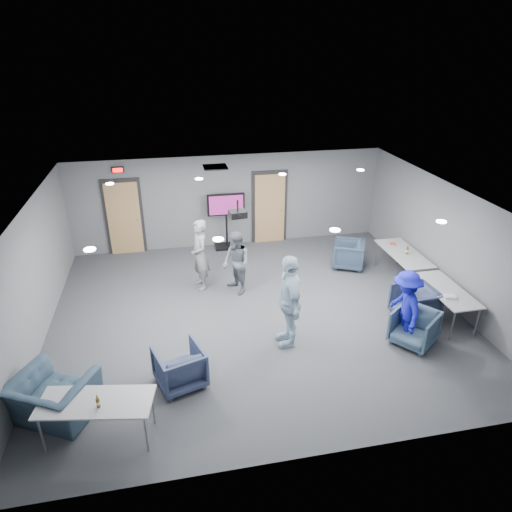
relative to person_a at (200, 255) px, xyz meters
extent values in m
plane|color=#393C41|center=(1.10, -1.47, -0.89)|extent=(9.00, 9.00, 0.00)
plane|color=silver|center=(1.10, -1.47, 1.81)|extent=(9.00, 9.00, 0.00)
cube|color=slate|center=(1.10, 2.53, 0.46)|extent=(9.00, 0.02, 2.70)
cube|color=slate|center=(1.10, -5.47, 0.46)|extent=(9.00, 0.02, 2.70)
cube|color=slate|center=(-3.40, -1.47, 0.46)|extent=(0.02, 8.00, 2.70)
cube|color=slate|center=(5.60, -1.47, 0.46)|extent=(0.02, 8.00, 2.70)
cube|color=black|center=(-1.90, 2.50, 0.19)|extent=(1.06, 0.06, 2.24)
cube|color=tan|center=(-1.90, 2.46, 0.16)|extent=(0.90, 0.05, 2.10)
cylinder|color=gray|center=(-1.55, 2.41, 0.11)|extent=(0.04, 0.10, 0.04)
cube|color=black|center=(2.30, 2.50, 0.19)|extent=(1.06, 0.06, 2.24)
cube|color=tan|center=(2.30, 2.46, 0.16)|extent=(0.90, 0.05, 2.10)
cylinder|color=gray|center=(2.65, 2.41, 0.11)|extent=(0.04, 0.10, 0.04)
cube|color=black|center=(-1.90, 2.47, 1.56)|extent=(0.32, 0.06, 0.16)
cube|color=#FF0C0C|center=(-1.90, 2.43, 1.56)|extent=(0.26, 0.02, 0.11)
cube|color=black|center=(0.60, 1.33, 1.80)|extent=(0.60, 0.60, 0.03)
cylinder|color=white|center=(-1.90, -3.27, 1.80)|extent=(0.18, 0.18, 0.02)
cylinder|color=white|center=(-1.90, 0.33, 1.80)|extent=(0.18, 0.18, 0.02)
cylinder|color=white|center=(0.10, -3.27, 1.80)|extent=(0.18, 0.18, 0.02)
cylinder|color=white|center=(0.10, 0.33, 1.80)|extent=(0.18, 0.18, 0.02)
cylinder|color=white|center=(2.10, -3.27, 1.80)|extent=(0.18, 0.18, 0.02)
cylinder|color=white|center=(2.10, 0.33, 1.80)|extent=(0.18, 0.18, 0.02)
cylinder|color=white|center=(4.10, -3.27, 1.80)|extent=(0.18, 0.18, 0.02)
cylinder|color=white|center=(4.10, 0.33, 1.80)|extent=(0.18, 0.18, 0.02)
imported|color=gray|center=(0.00, 0.00, 0.00)|extent=(0.54, 0.72, 1.78)
imported|color=slate|center=(0.82, -0.40, -0.10)|extent=(0.82, 0.92, 1.57)
imported|color=#AAC6DB|center=(1.52, -2.64, 0.09)|extent=(0.50, 1.16, 1.96)
imported|color=#1B1FB4|center=(3.80, -3.04, -0.10)|extent=(0.68, 1.07, 1.59)
imported|color=#324156|center=(4.00, 0.35, -0.52)|extent=(1.07, 1.05, 0.74)
imported|color=#313B55|center=(4.45, -2.38, -0.50)|extent=(0.90, 0.88, 0.77)
imported|color=#3E546B|center=(4.00, -3.18, -0.52)|extent=(1.13, 1.12, 0.74)
imported|color=#384362|center=(-0.69, -3.47, -0.52)|extent=(1.01, 1.02, 0.75)
imported|color=#324657|center=(-2.72, -3.87, -0.50)|extent=(1.55, 1.49, 0.78)
cube|color=#A9ABAD|center=(5.10, -0.56, -0.17)|extent=(0.77, 1.84, 0.03)
cylinder|color=gray|center=(4.80, 0.28, -0.54)|extent=(0.04, 0.04, 0.70)
cylinder|color=gray|center=(4.80, -1.40, -0.54)|extent=(0.04, 0.04, 0.70)
cylinder|color=gray|center=(5.41, 0.28, -0.54)|extent=(0.04, 0.04, 0.70)
cylinder|color=gray|center=(5.41, -1.40, -0.54)|extent=(0.04, 0.04, 0.70)
cube|color=#A9ABAD|center=(5.10, -2.46, -0.17)|extent=(0.72, 1.72, 0.03)
cylinder|color=gray|center=(4.83, -1.68, -0.54)|extent=(0.04, 0.04, 0.70)
cylinder|color=gray|center=(4.83, -3.24, -0.54)|extent=(0.04, 0.04, 0.70)
cylinder|color=gray|center=(5.38, -1.68, -0.54)|extent=(0.04, 0.04, 0.70)
cylinder|color=gray|center=(5.38, -3.24, -0.54)|extent=(0.04, 0.04, 0.70)
cube|color=#A9ABAD|center=(-1.96, -4.47, -0.17)|extent=(1.80, 1.00, 0.03)
cylinder|color=gray|center=(-1.16, -4.34, -0.54)|extent=(0.04, 0.04, 0.70)
cylinder|color=gray|center=(-2.67, -4.07, -0.54)|extent=(0.04, 0.04, 0.70)
cylinder|color=gray|center=(-1.26, -4.88, -0.54)|extent=(0.04, 0.04, 0.70)
cylinder|color=gray|center=(-2.77, -4.61, -0.54)|extent=(0.04, 0.04, 0.70)
cylinder|color=#5F3E10|center=(-1.90, -4.60, -0.08)|extent=(0.06, 0.06, 0.16)
cylinder|color=#5F3E10|center=(-1.90, -4.60, 0.03)|extent=(0.02, 0.02, 0.07)
cylinder|color=beige|center=(-1.90, -4.60, -0.08)|extent=(0.06, 0.06, 0.05)
cylinder|color=#5F3E10|center=(5.14, -0.64, -0.07)|extent=(0.06, 0.06, 0.17)
cylinder|color=#5F3E10|center=(5.14, -0.64, 0.05)|extent=(0.02, 0.02, 0.08)
cylinder|color=beige|center=(5.14, -0.64, -0.07)|extent=(0.06, 0.06, 0.06)
cube|color=#B8412E|center=(5.06, -0.04, -0.14)|extent=(0.18, 0.15, 0.03)
cube|color=silver|center=(4.96, -2.79, -0.13)|extent=(0.27, 0.21, 0.05)
cube|color=black|center=(0.97, 2.28, -0.86)|extent=(0.72, 0.51, 0.06)
cylinder|color=black|center=(0.97, 2.28, -0.22)|extent=(0.06, 0.06, 1.23)
cube|color=black|center=(0.97, 2.28, 0.45)|extent=(1.08, 0.07, 0.64)
cube|color=#771A5E|center=(0.97, 2.23, 0.45)|extent=(0.98, 0.01, 0.56)
cylinder|color=black|center=(0.73, -1.40, 1.69)|extent=(0.04, 0.04, 0.22)
cube|color=black|center=(0.73, -1.40, 1.51)|extent=(0.37, 0.33, 0.13)
cylinder|color=black|center=(0.73, -1.55, 1.51)|extent=(0.08, 0.06, 0.08)
camera|label=1|loc=(-0.64, -10.06, 4.74)|focal=32.00mm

